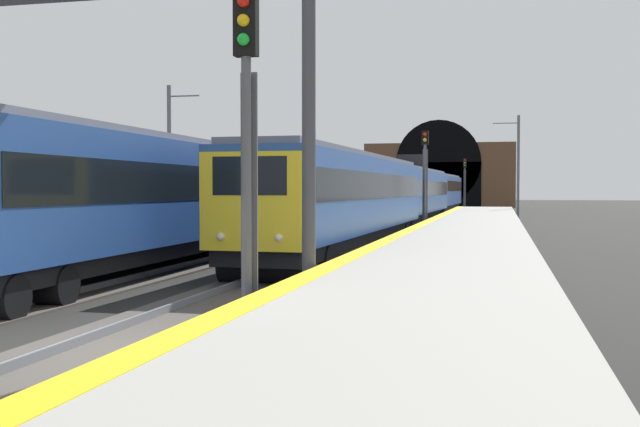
{
  "coord_description": "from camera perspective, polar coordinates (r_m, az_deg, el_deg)",
  "views": [
    {
      "loc": [
        -10.45,
        -5.73,
        2.54
      ],
      "look_at": [
        13.88,
        0.06,
        1.71
      ],
      "focal_mm": 42.6,
      "sensor_mm": 36.0,
      "label": 1
    }
  ],
  "objects": [
    {
      "name": "railway_signal_far",
      "position": [
        88.5,
        10.82,
        2.54
      ],
      "size": [
        0.39,
        0.38,
        5.95
      ],
      "rotation": [
        0.0,
        0.0,
        3.14
      ],
      "color": "#38383D",
      "rests_on": "ground_plane"
    },
    {
      "name": "train_main_approaching",
      "position": [
        50.34,
        6.85,
        1.53
      ],
      "size": [
        64.65,
        3.33,
        4.75
      ],
      "rotation": [
        0.0,
        0.0,
        3.12
      ],
      "color": "#264C99",
      "rests_on": "ground_plane"
    },
    {
      "name": "tunnel_portal",
      "position": [
        103.35,
        8.93,
        2.88
      ],
      "size": [
        2.88,
        20.02,
        11.63
      ],
      "color": "brown",
      "rests_on": "ground_plane"
    },
    {
      "name": "catenary_mast_near",
      "position": [
        41.95,
        -11.22,
        4.07
      ],
      "size": [
        0.22,
        1.86,
        8.1
      ],
      "color": "#595B60",
      "rests_on": "ground_plane"
    },
    {
      "name": "railway_signal_mid",
      "position": [
        41.51,
        7.89,
        2.92
      ],
      "size": [
        0.39,
        0.38,
        5.65
      ],
      "rotation": [
        0.0,
        0.0,
        3.14
      ],
      "color": "#4C4C54",
      "rests_on": "ground_plane"
    },
    {
      "name": "track_main_line",
      "position": [
        12.17,
        -15.27,
        -10.0
      ],
      "size": [
        160.0,
        3.17,
        0.21
      ],
      "color": "#4C4742",
      "rests_on": "ground_plane"
    },
    {
      "name": "platform_right_edge_strip",
      "position": [
        11.08,
        -4.37,
        -6.25
      ],
      "size": [
        112.0,
        0.5,
        0.01
      ],
      "primitive_type": "cube",
      "color": "yellow",
      "rests_on": "platform_right"
    },
    {
      "name": "catenary_mast_far",
      "position": [
        61.87,
        14.64,
        3.43
      ],
      "size": [
        0.22,
        2.08,
        8.29
      ],
      "color": "#595B60",
      "rests_on": "ground_plane"
    },
    {
      "name": "platform_right",
      "position": [
        10.73,
        6.13,
        -9.16
      ],
      "size": [
        112.0,
        4.55,
        0.96
      ],
      "primitive_type": "cube",
      "color": "#9E9B93",
      "rests_on": "ground_plane"
    },
    {
      "name": "overhead_signal_gantry",
      "position": [
        17.29,
        -14.99,
        12.28
      ],
      "size": [
        0.7,
        8.79,
        7.54
      ],
      "color": "#3F3F47",
      "rests_on": "ground_plane"
    },
    {
      "name": "railway_signal_near",
      "position": [
        12.33,
        -5.54,
        6.02
      ],
      "size": [
        0.39,
        0.38,
        5.7
      ],
      "rotation": [
        0.0,
        0.0,
        3.14
      ],
      "color": "#4C4C54",
      "rests_on": "ground_plane"
    },
    {
      "name": "ground_plane",
      "position": [
        12.18,
        -15.27,
        -10.19
      ],
      "size": [
        320.0,
        320.0,
        0.0
      ],
      "primitive_type": "plane",
      "color": "black"
    },
    {
      "name": "train_adjacent_platform",
      "position": [
        32.14,
        -5.46,
        1.58
      ],
      "size": [
        37.79,
        3.21,
        5.01
      ],
      "rotation": [
        0.0,
        0.0,
        3.16
      ],
      "color": "#264C99",
      "rests_on": "ground_plane"
    }
  ]
}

